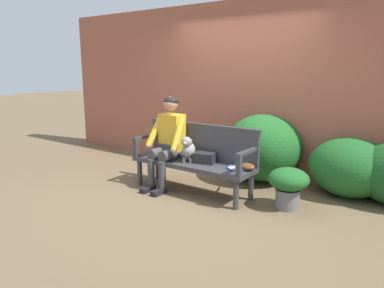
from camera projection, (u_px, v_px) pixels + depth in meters
The scene contains 14 objects.
ground_plane at pixel (192, 192), 5.08m from camera, with size 40.00×40.00×0.00m, color brown.
brick_garden_fence at pixel (245, 88), 5.97m from camera, with size 8.00×0.30×2.74m, color #9E5642.
hedge_bush_far_left at pixel (350, 167), 4.83m from camera, with size 1.07×0.89×0.80m, color #1E5B23.
hedge_bush_far_right at pixel (263, 148), 5.51m from camera, with size 1.18×1.16×1.02m, color #1E5B23.
garden_bench at pixel (192, 166), 5.00m from camera, with size 1.77×0.52×0.43m.
bench_backrest at pixel (201, 141), 5.11m from camera, with size 1.81×0.06×0.50m.
bench_armrest_left_end at pixel (142, 141), 5.36m from camera, with size 0.06×0.52×0.28m.
bench_armrest_right_end at pixel (244, 158), 4.39m from camera, with size 0.06×0.52×0.28m.
person_seated at pixel (168, 139), 5.15m from camera, with size 0.56×0.66×1.30m.
dog_on_bench at pixel (188, 149), 4.95m from camera, with size 0.25×0.36×0.37m.
tennis_racket at pixel (238, 167), 4.68m from camera, with size 0.38×0.58×0.03m.
baseball_glove at pixel (247, 166), 4.58m from camera, with size 0.22×0.17×0.09m, color brown.
sports_bag at pixel (205, 158), 4.92m from camera, with size 0.28×0.20×0.14m, color #232328.
potted_plant at pixel (288, 184), 4.42m from camera, with size 0.50×0.50×0.51m.
Camera 1 is at (2.83, -3.91, 1.71)m, focal length 34.05 mm.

